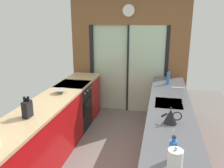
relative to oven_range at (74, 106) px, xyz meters
name	(u,v)px	position (x,y,z in m)	size (l,w,h in m)	color
ground_plane	(112,149)	(0.91, -0.65, -0.47)	(5.04, 7.60, 0.02)	slate
back_wall_unit	(128,47)	(0.91, 1.15, 1.07)	(2.64, 0.12, 2.70)	brown
left_counter_run	(47,131)	(0.00, -1.12, 0.01)	(0.62, 3.80, 0.92)	#AD0C0F
right_counter_run	(168,138)	(1.82, -0.95, 0.01)	(0.62, 3.80, 0.92)	#AD0C0F
sink_faucet	(181,93)	(1.96, -0.70, 0.63)	(0.19, 0.02, 0.25)	#B7BABC
oven_range	(74,106)	(0.00, 0.00, 0.00)	(0.60, 0.60, 0.92)	black
mixing_bowl	(61,91)	(0.02, -0.60, 0.50)	(0.22, 0.22, 0.07)	gray
knife_block	(27,109)	(0.02, -1.61, 0.58)	(0.09, 0.14, 0.28)	black
kettle	(171,116)	(1.80, -1.41, 0.56)	(0.25, 0.16, 0.21)	black
soap_bottle_near	(173,150)	(1.80, -2.19, 0.57)	(0.07, 0.07, 0.24)	#286BB7
soap_bottle_far	(168,78)	(1.80, 0.34, 0.59)	(0.06, 0.06, 0.28)	#286BB7
paper_towel_roll	(175,165)	(1.80, -2.46, 0.60)	(0.14, 0.14, 0.29)	#B7BABC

